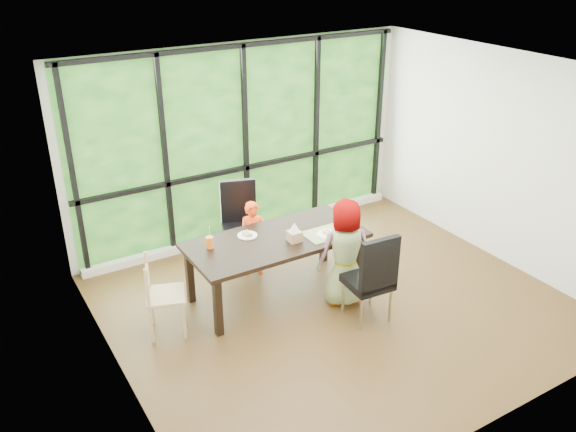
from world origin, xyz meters
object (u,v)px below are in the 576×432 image
Objects in this scene: dining_table at (276,266)px; green_cup at (350,225)px; chair_end_beech at (166,295)px; child_older at (347,252)px; chair_interior_leather at (368,276)px; child_toddler at (253,238)px; white_mug at (341,216)px; plate_far at (247,235)px; tissue_box at (294,236)px; orange_cup at (210,242)px; chair_window_leather at (241,224)px; plate_near at (328,234)px.

dining_table is 1.00m from green_cup.
chair_end_beech is 2.07m from child_older.
chair_end_beech is at bearing -19.95° from chair_interior_leather.
dining_table is 2.13× the size of child_toddler.
child_toddler is 10.14× the size of white_mug.
plate_far is (-0.26, 0.22, 0.38)m from dining_table.
child_older reaches higher than chair_interior_leather.
chair_interior_leather is 1.20× the size of chair_end_beech.
tissue_box is (-0.47, 0.78, 0.27)m from chair_interior_leather.
chair_interior_leather is 8.05× the size of green_cup.
plate_far is (-0.26, -0.36, 0.27)m from child_toddler.
tissue_box is (-0.47, 0.37, 0.17)m from child_older.
tissue_box is (1.53, -0.13, 0.36)m from chair_end_beech.
white_mug is (1.69, -0.16, -0.02)m from orange_cup.
chair_window_leather reaches higher than child_toddler.
chair_window_leather is 8.04× the size of orange_cup.
chair_window_leather is 4.06× the size of plate_near.
tissue_box is (0.14, -0.75, 0.32)m from child_toddler.
chair_end_beech is at bearing 173.90° from plate_near.
green_cup is 0.72m from tissue_box.
white_mug reaches higher than plate_far.
chair_window_leather is 0.77m from plate_far.
child_toddler is 0.52m from plate_far.
chair_window_leather is at bearing 115.70° from plate_near.
dining_table is at bearing 156.84° from plate_near.
tissue_box reaches higher than white_mug.
chair_interior_leather is 4.62× the size of plate_far.
white_mug is at bearing -9.29° from plate_far.
green_cup is (0.85, -0.27, 0.44)m from dining_table.
tissue_box is (-0.79, -0.19, 0.01)m from white_mug.
tissue_box is (0.40, -0.39, 0.05)m from plate_far.
child_toddler reaches higher than chair_end_beech.
chair_end_beech reaches higher than dining_table.
chair_interior_leather is at bearing -56.76° from dining_table.
chair_window_leather is 1.68m from chair_end_beech.
child_older is at bearing -38.41° from tissue_box.
chair_interior_leather is at bearing -94.91° from chair_end_beech.
green_cup reaches higher than tissue_box.
plate_near is 0.43m from tissue_box.
chair_window_leather reaches higher than tissue_box.
dining_table is 0.49m from tissue_box.
chair_end_beech is at bearing 173.88° from green_cup.
green_cup is (2.24, -0.24, 0.37)m from chair_end_beech.
green_cup reaches higher than plate_far.
child_older is at bearing -27.91° from orange_cup.
plate_far is 0.50m from orange_cup.
child_older is at bearing -131.79° from green_cup.
white_mug is (0.94, 0.03, 0.42)m from dining_table.
dining_table is at bearing -69.09° from chair_end_beech.
chair_interior_leather reaches higher than white_mug.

